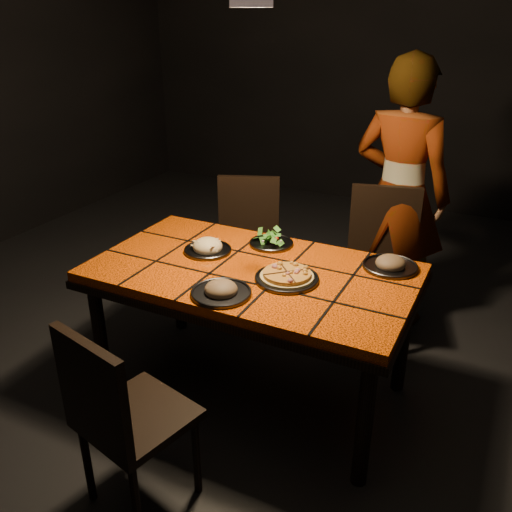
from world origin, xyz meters
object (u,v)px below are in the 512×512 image
at_px(chair_near, 119,413).
at_px(chair_far_right, 382,254).
at_px(chair_far_left, 247,237).
at_px(plate_pasta, 208,248).
at_px(plate_pizza, 287,277).
at_px(dining_table, 252,282).
at_px(diner, 400,195).

xyz_separation_m(chair_near, chair_far_right, (0.55, 1.85, 0.04)).
xyz_separation_m(chair_far_left, plate_pasta, (0.15, -0.75, 0.24)).
bearing_deg(plate_pasta, plate_pizza, -13.03).
height_order(chair_far_left, plate_pizza, chair_far_left).
xyz_separation_m(dining_table, chair_far_left, (-0.46, 0.83, -0.14)).
bearing_deg(chair_far_left, dining_table, -82.67).
relative_size(diner, plate_pasta, 6.78).
bearing_deg(diner, chair_far_right, 92.93).
bearing_deg(chair_near, plate_pizza, -96.19).
bearing_deg(diner, plate_pizza, 87.01).
distance_m(chair_near, plate_pizza, 0.98).
height_order(chair_far_left, diner, diner).
distance_m(dining_table, plate_pasta, 0.33).
distance_m(diner, plate_pizza, 1.23).
relative_size(dining_table, plate_pizza, 4.44).
bearing_deg(diner, dining_table, 77.13).
relative_size(dining_table, plate_pasta, 6.35).
bearing_deg(dining_table, plate_pasta, 166.34).
bearing_deg(chair_far_left, chair_near, -100.42).
height_order(chair_near, chair_far_left, chair_far_left).
height_order(chair_near, chair_far_right, chair_far_right).
bearing_deg(plate_pasta, chair_near, -79.12).
xyz_separation_m(dining_table, chair_far_right, (0.44, 0.92, -0.13)).
relative_size(plate_pizza, plate_pasta, 1.43).
relative_size(dining_table, chair_far_left, 1.76).
xyz_separation_m(diner, plate_pasta, (-0.77, -1.08, -0.09)).
xyz_separation_m(chair_far_right, plate_pasta, (-0.74, -0.85, 0.23)).
xyz_separation_m(dining_table, diner, (0.46, 1.16, 0.19)).
distance_m(chair_near, chair_far_right, 1.93).
relative_size(chair_far_left, chair_far_right, 0.97).
xyz_separation_m(chair_far_left, plate_pizza, (0.66, -0.87, 0.24)).
distance_m(chair_far_left, diner, 1.03).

